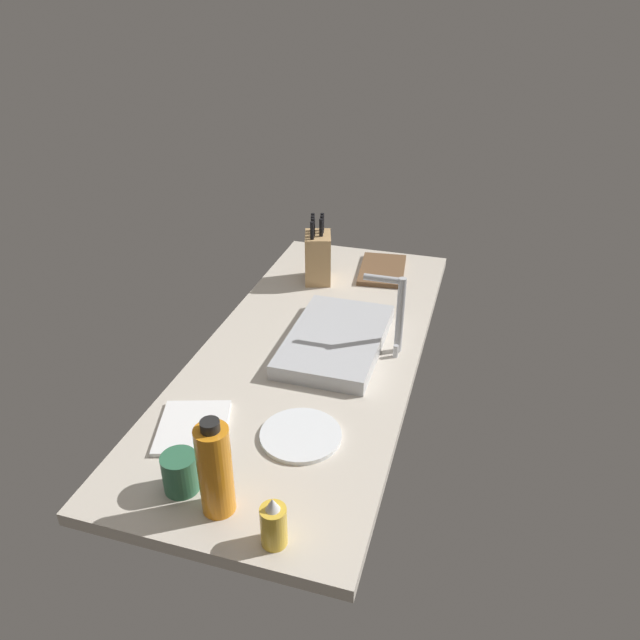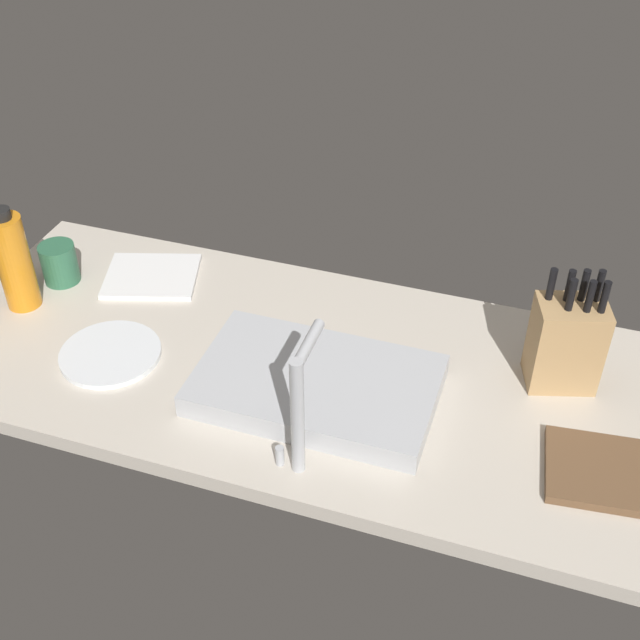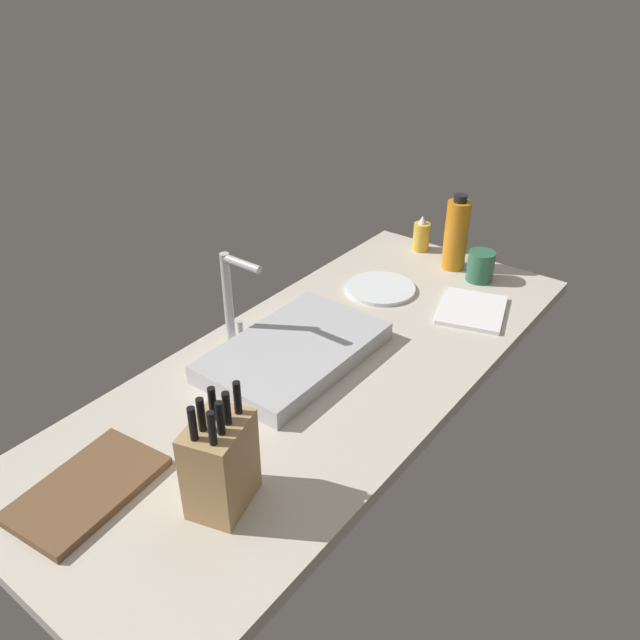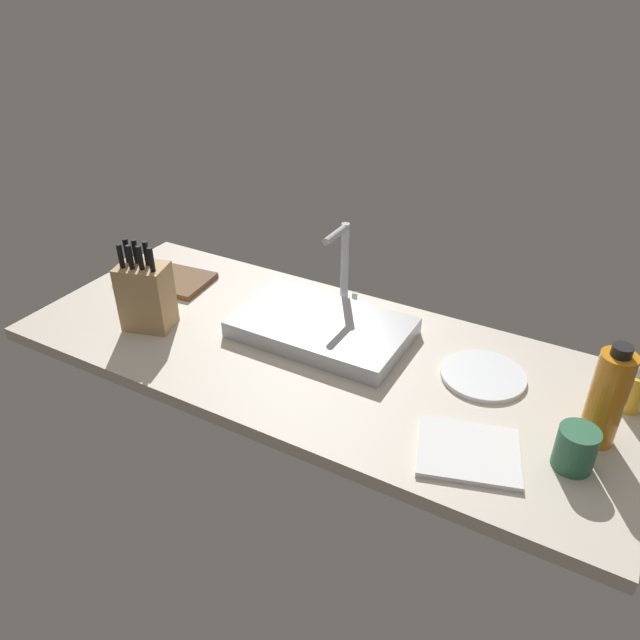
% 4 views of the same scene
% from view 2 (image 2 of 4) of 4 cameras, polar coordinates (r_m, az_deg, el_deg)
% --- Properties ---
extents(countertop_slab, '(1.62, 0.66, 0.04)m').
position_cam_2_polar(countertop_slab, '(1.68, -0.14, -3.84)').
color(countertop_slab, beige).
rests_on(countertop_slab, ground).
extents(sink_basin, '(0.46, 0.28, 0.05)m').
position_cam_2_polar(sink_basin, '(1.59, -0.26, -4.53)').
color(sink_basin, '#B7BABF').
rests_on(sink_basin, countertop_slab).
extents(faucet, '(0.06, 0.13, 0.25)m').
position_cam_2_polar(faucet, '(1.38, -1.47, -5.79)').
color(faucet, '#B7BABF').
rests_on(faucet, countertop_slab).
extents(knife_block, '(0.15, 0.13, 0.25)m').
position_cam_2_polar(knife_block, '(1.64, 16.71, -1.48)').
color(knife_block, tan).
rests_on(knife_block, countertop_slab).
extents(cutting_board, '(0.30, 0.20, 0.02)m').
position_cam_2_polar(cutting_board, '(1.55, 20.59, -10.06)').
color(cutting_board, brown).
rests_on(cutting_board, countertop_slab).
extents(water_bottle, '(0.07, 0.07, 0.24)m').
position_cam_2_polar(water_bottle, '(1.89, -20.49, 3.82)').
color(water_bottle, orange).
rests_on(water_bottle, countertop_slab).
extents(dinner_plate, '(0.21, 0.21, 0.01)m').
position_cam_2_polar(dinner_plate, '(1.74, -14.34, -2.28)').
color(dinner_plate, white).
rests_on(dinner_plate, countertop_slab).
extents(dish_towel, '(0.25, 0.23, 0.01)m').
position_cam_2_polar(dish_towel, '(1.95, -11.60, 2.99)').
color(dish_towel, white).
rests_on(dish_towel, countertop_slab).
extents(coffee_mug, '(0.08, 0.08, 0.09)m').
position_cam_2_polar(coffee_mug, '(1.97, -17.63, 3.78)').
color(coffee_mug, '#2D6647').
rests_on(coffee_mug, countertop_slab).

